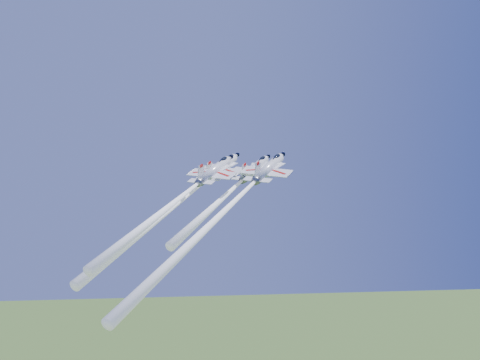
{
  "coord_description": "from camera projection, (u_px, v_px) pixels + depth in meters",
  "views": [
    {
      "loc": [
        -14.82,
        -119.63,
        84.92
      ],
      "look_at": [
        0.0,
        0.0,
        86.66
      ],
      "focal_mm": 40.0,
      "sensor_mm": 36.0,
      "label": 1
    }
  ],
  "objects": [
    {
      "name": "jet_left",
      "position": [
        180.0,
        201.0,
        109.29
      ],
      "size": [
        24.74,
        40.16,
        41.16
      ],
      "rotation": [
        0.4,
        0.1,
        -0.55
      ],
      "color": "white"
    },
    {
      "name": "jet_right",
      "position": [
        225.0,
        210.0,
        98.3
      ],
      "size": [
        26.5,
        43.29,
        45.9
      ],
      "rotation": [
        0.4,
        0.1,
        -0.55
      ],
      "color": "white"
    },
    {
      "name": "jet_lead",
      "position": [
        231.0,
        190.0,
        113.26
      ],
      "size": [
        19.99,
        31.83,
        29.31
      ],
      "rotation": [
        0.4,
        0.1,
        -0.55
      ],
      "color": "white"
    },
    {
      "name": "jet_slot",
      "position": [
        179.0,
        198.0,
        102.04
      ],
      "size": [
        21.24,
        34.08,
        32.54
      ],
      "rotation": [
        0.4,
        0.1,
        -0.55
      ],
      "color": "white"
    }
  ]
}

